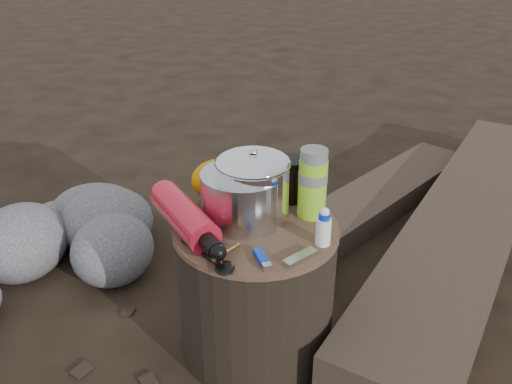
# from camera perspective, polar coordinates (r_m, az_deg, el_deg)

# --- Properties ---
(ground) EXTENTS (60.00, 60.00, 0.00)m
(ground) POSITION_cam_1_polar(r_m,az_deg,el_deg) (1.59, 0.00, -15.56)
(ground) COLOR black
(ground) RESTS_ON ground
(stump) EXTENTS (0.41, 0.41, 0.38)m
(stump) POSITION_cam_1_polar(r_m,az_deg,el_deg) (1.46, 0.00, -10.10)
(stump) COLOR black
(stump) RESTS_ON ground
(rock_ring) EXTENTS (0.50, 1.09, 0.22)m
(rock_ring) POSITION_cam_1_polar(r_m,az_deg,el_deg) (1.73, -23.25, -9.51)
(rock_ring) COLOR #5C5C62
(rock_ring) RESTS_ON ground
(log_main) EXTENTS (1.10, 1.83, 0.16)m
(log_main) POSITION_cam_1_polar(r_m,az_deg,el_deg) (2.09, 21.27, -3.30)
(log_main) COLOR #3B2F24
(log_main) RESTS_ON ground
(log_small) EXTENTS (0.91, 1.08, 0.10)m
(log_small) POSITION_cam_1_polar(r_m,az_deg,el_deg) (2.21, 12.13, -1.05)
(log_small) COLOR #3B2F24
(log_small) RESTS_ON ground
(foil_windscreen) EXTENTS (0.21, 0.21, 0.13)m
(foil_windscreen) POSITION_cam_1_polar(r_m,az_deg,el_deg) (1.36, -1.35, -0.45)
(foil_windscreen) COLOR #B8B8BE
(foil_windscreen) RESTS_ON stump
(camping_pot) EXTENTS (0.18, 0.18, 0.18)m
(camping_pot) POSITION_cam_1_polar(r_m,az_deg,el_deg) (1.35, -0.32, 0.68)
(camping_pot) COLOR silver
(camping_pot) RESTS_ON stump
(fuel_bottle) EXTENTS (0.26, 0.32, 0.08)m
(fuel_bottle) POSITION_cam_1_polar(r_m,az_deg,el_deg) (1.33, -7.55, -2.52)
(fuel_bottle) COLOR red
(fuel_bottle) RESTS_ON stump
(thermos) EXTENTS (0.07, 0.07, 0.18)m
(thermos) POSITION_cam_1_polar(r_m,az_deg,el_deg) (1.37, 5.98, 0.90)
(thermos) COLOR #8DD724
(thermos) RESTS_ON stump
(travel_mug) EXTENTS (0.08, 0.08, 0.12)m
(travel_mug) POSITION_cam_1_polar(r_m,az_deg,el_deg) (1.46, 3.68, 1.31)
(travel_mug) COLOR black
(travel_mug) RESTS_ON stump
(stuff_sack) EXTENTS (0.17, 0.14, 0.11)m
(stuff_sack) POSITION_cam_1_polar(r_m,az_deg,el_deg) (1.46, -3.56, 1.23)
(stuff_sack) COLOR #CA8600
(stuff_sack) RESTS_ON stump
(food_pouch) EXTENTS (0.10, 0.04, 0.12)m
(food_pouch) POSITION_cam_1_polar(r_m,az_deg,el_deg) (1.47, -1.10, 1.66)
(food_pouch) COLOR #0E154E
(food_pouch) RESTS_ON stump
(lighter) EXTENTS (0.05, 0.08, 0.01)m
(lighter) POSITION_cam_1_polar(r_m,az_deg,el_deg) (1.23, 0.57, -6.87)
(lighter) COLOR #0833BF
(lighter) RESTS_ON stump
(multitool) EXTENTS (0.08, 0.08, 0.01)m
(multitool) POSITION_cam_1_polar(r_m,az_deg,el_deg) (1.24, 4.68, -6.90)
(multitool) COLOR silver
(multitool) RESTS_ON stump
(spork) EXTENTS (0.15, 0.14, 0.01)m
(spork) POSITION_cam_1_polar(r_m,az_deg,el_deg) (1.25, -5.68, -6.39)
(spork) COLOR black
(spork) RESTS_ON stump
(squeeze_bottle) EXTENTS (0.04, 0.04, 0.09)m
(squeeze_bottle) POSITION_cam_1_polar(r_m,az_deg,el_deg) (1.28, 7.12, -3.81)
(squeeze_bottle) COLOR white
(squeeze_bottle) RESTS_ON stump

